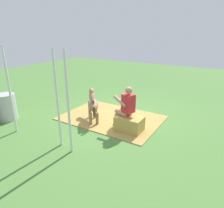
# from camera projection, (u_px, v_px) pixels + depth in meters

# --- Properties ---
(ground_plane) EXTENTS (24.00, 24.00, 0.00)m
(ground_plane) POSITION_uv_depth(u_px,v_px,m) (114.00, 117.00, 6.87)
(ground_plane) COLOR #4C7A38
(hay_patch) EXTENTS (3.20, 2.23, 0.02)m
(hay_patch) POSITION_uv_depth(u_px,v_px,m) (111.00, 118.00, 6.80)
(hay_patch) COLOR #AD8C47
(hay_patch) RESTS_ON ground
(hay_bale) EXTENTS (0.77, 0.51, 0.44)m
(hay_bale) POSITION_uv_depth(u_px,v_px,m) (129.00, 124.00, 5.88)
(hay_bale) COLOR tan
(hay_bale) RESTS_ON ground
(person_seated) EXTENTS (0.72, 0.55, 1.32)m
(person_seated) POSITION_uv_depth(u_px,v_px,m) (126.00, 106.00, 5.81)
(person_seated) COLOR tan
(person_seated) RESTS_ON ground
(pony_standing) EXTENTS (1.00, 1.12, 0.93)m
(pony_standing) POSITION_uv_depth(u_px,v_px,m) (93.00, 104.00, 6.47)
(pony_standing) COLOR #8C6B4C
(pony_standing) RESTS_ON ground
(water_barrel) EXTENTS (0.58, 0.58, 0.86)m
(water_barrel) POSITION_uv_depth(u_px,v_px,m) (7.00, 107.00, 6.58)
(water_barrel) COLOR #B2B2B7
(water_barrel) RESTS_ON ground
(tent_pole_left) EXTENTS (0.06, 0.06, 2.43)m
(tent_pole_left) POSITION_uv_depth(u_px,v_px,m) (68.00, 104.00, 4.52)
(tent_pole_left) COLOR silver
(tent_pole_left) RESTS_ON ground
(tent_pole_right) EXTENTS (0.06, 0.06, 2.43)m
(tent_pole_right) POSITION_uv_depth(u_px,v_px,m) (10.00, 91.00, 5.51)
(tent_pole_right) COLOR silver
(tent_pole_right) RESTS_ON ground
(tent_pole_mid) EXTENTS (0.06, 0.06, 2.43)m
(tent_pole_mid) POSITION_uv_depth(u_px,v_px,m) (57.00, 100.00, 4.81)
(tent_pole_mid) COLOR silver
(tent_pole_mid) RESTS_ON ground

